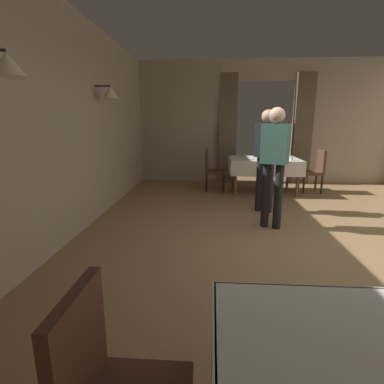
% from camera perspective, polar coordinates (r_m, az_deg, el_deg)
% --- Properties ---
extents(ground, '(10.08, 10.08, 0.00)m').
position_cam_1_polar(ground, '(4.10, 22.34, -9.60)').
color(ground, olive).
extents(wall_left, '(0.49, 8.40, 3.00)m').
position_cam_1_polar(wall_left, '(4.05, -24.65, 11.82)').
color(wall_left, gray).
rests_on(wall_left, ground).
extents(wall_back, '(6.40, 0.27, 3.00)m').
position_cam_1_polar(wall_back, '(7.86, 13.74, 12.96)').
color(wall_back, gray).
rests_on(wall_back, ground).
extents(dining_table_mid, '(1.49, 1.04, 0.75)m').
position_cam_1_polar(dining_table_mid, '(6.67, 13.61, 5.48)').
color(dining_table_mid, brown).
rests_on(dining_table_mid, ground).
extents(chair_mid_left, '(0.44, 0.44, 0.93)m').
position_cam_1_polar(chair_mid_left, '(6.67, 3.79, 4.59)').
color(chair_mid_left, black).
rests_on(chair_mid_left, ground).
extents(chair_mid_right, '(0.44, 0.44, 0.93)m').
position_cam_1_polar(chair_mid_right, '(7.07, 22.51, 4.11)').
color(chair_mid_right, black).
rests_on(chair_mid_right, ground).
extents(flower_vase_mid, '(0.07, 0.07, 0.21)m').
position_cam_1_polar(flower_vase_mid, '(7.01, 18.02, 7.28)').
color(flower_vase_mid, silver).
rests_on(flower_vase_mid, dining_table_mid).
extents(plate_mid_b, '(0.19, 0.19, 0.01)m').
position_cam_1_polar(plate_mid_b, '(6.38, 10.90, 6.17)').
color(plate_mid_b, white).
rests_on(plate_mid_b, dining_table_mid).
extents(glass_mid_c, '(0.07, 0.07, 0.10)m').
position_cam_1_polar(glass_mid_c, '(6.47, 18.49, 6.20)').
color(glass_mid_c, silver).
rests_on(glass_mid_c, dining_table_mid).
extents(person_waiter_by_doorway, '(0.42, 0.36, 1.72)m').
position_cam_1_polar(person_waiter_by_doorway, '(5.16, 14.04, 7.35)').
color(person_waiter_by_doorway, black).
rests_on(person_waiter_by_doorway, ground).
extents(person_diner_standing_aside, '(0.42, 0.35, 1.72)m').
position_cam_1_polar(person_diner_standing_aside, '(4.37, 15.50, 6.24)').
color(person_diner_standing_aside, black).
rests_on(person_diner_standing_aside, ground).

